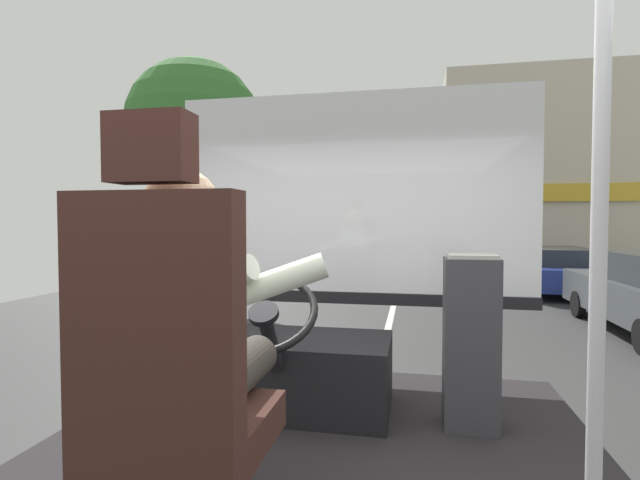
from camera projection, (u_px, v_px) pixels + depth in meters
name	position (u px, v px, depth m)	size (l,w,h in m)	color
ground	(393.00, 308.00, 10.39)	(18.00, 44.00, 0.06)	#343434
driver_seat	(174.00, 389.00, 1.33)	(0.48, 0.48, 1.32)	black
bus_driver	(192.00, 323.00, 1.44)	(0.79, 0.60, 0.74)	#332D28
steering_console	(290.00, 370.00, 2.60)	(1.10, 0.98, 0.78)	black
handrail_pole	(600.00, 200.00, 1.30)	(0.04, 0.04, 2.20)	#B7B7BC
fare_box	(471.00, 341.00, 2.36)	(0.27, 0.22, 0.88)	#333338
windshield_panel	(351.00, 222.00, 3.28)	(2.50, 0.08, 1.48)	white
street_tree	(194.00, 129.00, 10.63)	(3.05, 3.05, 5.56)	#4C3828
shop_building	(584.00, 176.00, 17.98)	(10.64, 5.08, 7.36)	#BCB29E
parked_car_blue	(554.00, 269.00, 12.68)	(1.97, 4.44, 1.20)	navy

